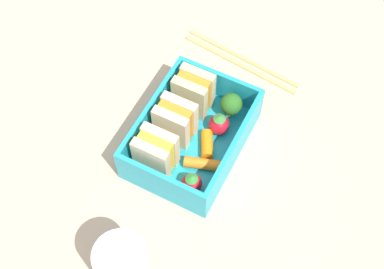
% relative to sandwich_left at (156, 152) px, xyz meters
% --- Properties ---
extents(ground_plane, '(1.20, 1.20, 0.02)m').
position_rel_sandwich_left_xyz_m(ground_plane, '(0.05, -0.02, -0.05)').
color(ground_plane, '#D3B28E').
extents(bento_tray, '(0.17, 0.12, 0.01)m').
position_rel_sandwich_left_xyz_m(bento_tray, '(0.05, -0.02, -0.04)').
color(bento_tray, '#22A3BE').
rests_on(bento_tray, ground_plane).
extents(bento_rim, '(0.17, 0.12, 0.05)m').
position_rel_sandwich_left_xyz_m(bento_rim, '(0.05, -0.02, -0.01)').
color(bento_rim, '#22A3BE').
rests_on(bento_rim, bento_tray).
extents(sandwich_left, '(0.04, 0.05, 0.06)m').
position_rel_sandwich_left_xyz_m(sandwich_left, '(0.00, 0.00, 0.00)').
color(sandwich_left, beige).
rests_on(sandwich_left, bento_tray).
extents(sandwich_center_left, '(0.04, 0.05, 0.06)m').
position_rel_sandwich_left_xyz_m(sandwich_center_left, '(0.05, 0.00, 0.00)').
color(sandwich_center_left, beige).
rests_on(sandwich_center_left, bento_tray).
extents(sandwich_center, '(0.04, 0.05, 0.06)m').
position_rel_sandwich_left_xyz_m(sandwich_center, '(0.10, 0.00, 0.00)').
color(sandwich_center, beige).
rests_on(sandwich_center, bento_tray).
extents(strawberry_left, '(0.03, 0.03, 0.03)m').
position_rel_sandwich_left_xyz_m(strawberry_left, '(-0.01, -0.05, -0.02)').
color(strawberry_left, red).
rests_on(strawberry_left, bento_tray).
extents(carrot_stick_left, '(0.03, 0.05, 0.01)m').
position_rel_sandwich_left_xyz_m(carrot_stick_left, '(0.02, -0.05, -0.02)').
color(carrot_stick_left, orange).
rests_on(carrot_stick_left, bento_tray).
extents(carrot_stick_far_left, '(0.04, 0.03, 0.02)m').
position_rel_sandwich_left_xyz_m(carrot_stick_far_left, '(0.05, -0.05, -0.02)').
color(carrot_stick_far_left, orange).
rests_on(carrot_stick_far_left, bento_tray).
extents(strawberry_far_left, '(0.03, 0.03, 0.03)m').
position_rel_sandwich_left_xyz_m(strawberry_far_left, '(0.08, -0.05, -0.02)').
color(strawberry_far_left, red).
rests_on(strawberry_far_left, bento_tray).
extents(broccoli_floret, '(0.03, 0.03, 0.04)m').
position_rel_sandwich_left_xyz_m(broccoli_floret, '(0.11, -0.05, -0.01)').
color(broccoli_floret, '#94C16F').
rests_on(broccoli_floret, bento_tray).
extents(chopstick_pair, '(0.04, 0.18, 0.01)m').
position_rel_sandwich_left_xyz_m(chopstick_pair, '(0.21, -0.02, -0.04)').
color(chopstick_pair, tan).
rests_on(chopstick_pair, ground_plane).
extents(drinking_glass, '(0.06, 0.06, 0.09)m').
position_rel_sandwich_left_xyz_m(drinking_glass, '(-0.14, -0.04, 0.00)').
color(drinking_glass, white).
rests_on(drinking_glass, ground_plane).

